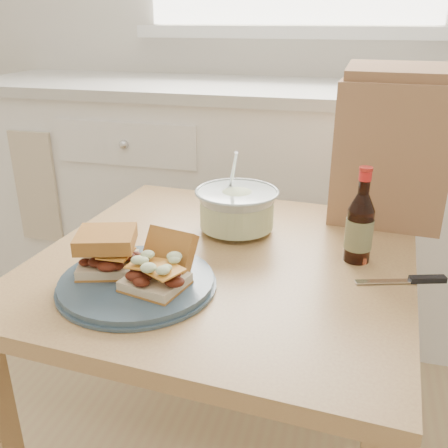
% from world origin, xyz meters
% --- Properties ---
extents(cabinet_run, '(2.50, 0.64, 0.94)m').
position_xyz_m(cabinet_run, '(-0.00, 1.70, 0.47)').
color(cabinet_run, white).
rests_on(cabinet_run, ground).
extents(dining_table, '(0.87, 0.87, 0.68)m').
position_xyz_m(dining_table, '(0.06, 0.73, 0.58)').
color(dining_table, tan).
rests_on(dining_table, ground).
extents(plate, '(0.31, 0.31, 0.02)m').
position_xyz_m(plate, '(-0.08, 0.55, 0.69)').
color(plate, '#3A4F5E').
rests_on(plate, dining_table).
extents(sandwich_left, '(0.14, 0.13, 0.08)m').
position_xyz_m(sandwich_left, '(-0.15, 0.57, 0.74)').
color(sandwich_left, beige).
rests_on(sandwich_left, plate).
extents(sandwich_right, '(0.13, 0.17, 0.09)m').
position_xyz_m(sandwich_right, '(-0.03, 0.55, 0.73)').
color(sandwich_right, beige).
rests_on(sandwich_right, plate).
extents(coleslaw_bowl, '(0.21, 0.21, 0.21)m').
position_xyz_m(coleslaw_bowl, '(0.05, 0.88, 0.73)').
color(coleslaw_bowl, '#B2BFBA').
rests_on(coleslaw_bowl, dining_table).
extents(beer_bottle, '(0.06, 0.06, 0.21)m').
position_xyz_m(beer_bottle, '(0.34, 0.79, 0.76)').
color(beer_bottle, black).
rests_on(beer_bottle, dining_table).
extents(knife, '(0.18, 0.07, 0.01)m').
position_xyz_m(knife, '(0.46, 0.72, 0.69)').
color(knife, silver).
rests_on(knife, dining_table).
extents(paper_bag, '(0.29, 0.20, 0.36)m').
position_xyz_m(paper_bag, '(0.40, 1.06, 0.86)').
color(paper_bag, '#996C4A').
rests_on(paper_bag, dining_table).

